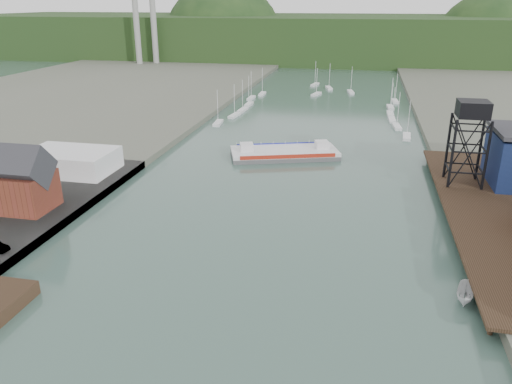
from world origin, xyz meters
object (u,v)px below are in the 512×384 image
at_px(harbor_building, 15,184).
at_px(motorboat, 465,295).
at_px(chain_ferry, 284,153).
at_px(lift_tower, 472,114).

distance_m(harbor_building, motorboat, 72.44).
height_order(harbor_building, chain_ferry, harbor_building).
distance_m(lift_tower, chain_ferry, 43.61).
bearing_deg(lift_tower, harbor_building, -160.02).
bearing_deg(lift_tower, chain_ferry, 155.97).
height_order(harbor_building, motorboat, harbor_building).
height_order(harbor_building, lift_tower, lift_tower).
xyz_separation_m(lift_tower, motorboat, (-5.69, -39.72, -14.62)).
relative_size(harbor_building, motorboat, 2.28).
relative_size(chain_ferry, motorboat, 5.10).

